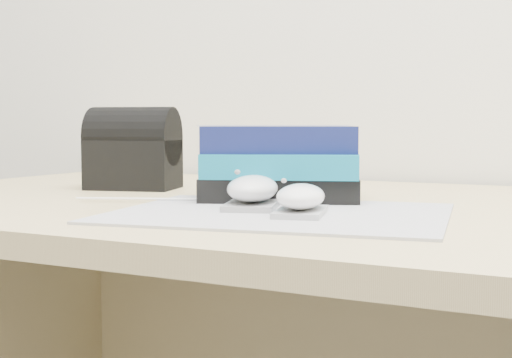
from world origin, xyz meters
The scene contains 6 objects.
mousepad centered at (-0.06, 1.43, 0.73)m, with size 0.40×0.31×0.00m, color gray.
mouse_rear centered at (-0.11, 1.45, 0.75)m, with size 0.10×0.13×0.05m.
mouse_front centered at (-0.03, 1.42, 0.75)m, with size 0.08×0.11×0.04m.
usb_cable centered at (-0.27, 1.48, 0.74)m, with size 0.00×0.00×0.25m, color white.
book_stack centered at (-0.13, 1.58, 0.78)m, with size 0.27×0.24×0.11m.
pouch centered at (-0.43, 1.63, 0.80)m, with size 0.17×0.13×0.14m.
Camera 1 is at (0.30, 0.65, 0.84)m, focal length 50.00 mm.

